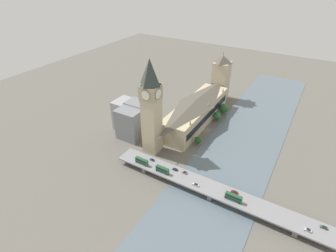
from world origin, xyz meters
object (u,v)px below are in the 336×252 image
Objects in this scene: clock_tower at (151,106)px; car_northbound_tail at (175,169)px; victoria_tower at (221,78)px; double_decker_bus_lead at (234,197)px; parliament_hall at (196,111)px; car_southbound_lead at (152,160)px; car_southbound_tail at (196,185)px; double_decker_bus_rear at (162,170)px; double_decker_bus_mid at (142,161)px; car_northbound_mid at (324,227)px; road_bridge at (213,190)px; car_southbound_extra at (235,192)px; car_northbound_lead at (185,172)px; car_southbound_mid at (308,230)px.

car_northbound_tail is (-33.33, 19.19, -36.74)m from clock_tower.
victoria_tower reaches higher than double_decker_bus_lead.
parliament_hall is 26.33× the size of car_southbound_lead.
clock_tower is 17.42× the size of car_southbound_tail.
double_decker_bus_rear is at bearing 135.00° from clock_tower.
parliament_hall is 9.32× the size of double_decker_bus_mid.
car_northbound_mid is 1.06× the size of car_southbound_lead.
clock_tower reaches higher than road_bridge.
double_decker_bus_mid is 27.07m from car_northbound_tail.
clock_tower is 50.89m from double_decker_bus_rear.
car_northbound_tail is (-21.35, 145.24, -19.52)m from victoria_tower.
car_northbound_lead is at bearing 0.29° from car_southbound_extra.
victoria_tower is 145.92m from car_southbound_lead.
car_northbound_mid is at bearing -176.54° from double_decker_bus_mid.
double_decker_bus_rear is (-26.28, 26.28, -34.76)m from clock_tower.
car_northbound_lead is 93.49m from car_northbound_mid.
victoria_tower is 148.82m from car_northbound_lead.
double_decker_bus_rear is 2.72× the size of car_northbound_tail.
victoria_tower is 154.00m from double_decker_bus_rear.
double_decker_bus_mid reaches higher than car_southbound_lead.
road_bridge is 61.16m from car_southbound_mid.
car_northbound_mid reaches higher than car_southbound_extra.
parliament_hall is at bearing -100.99° from clock_tower.
clock_tower is 19.83× the size of car_northbound_mid.
car_northbound_tail is at bearing -164.84° from double_decker_bus_mid.
road_bridge is at bearing 15.81° from car_southbound_extra.
victoria_tower reaches higher than road_bridge.
victoria_tower is at bearing -84.64° from double_decker_bus_rear.
road_bridge is 14.30× the size of double_decker_bus_mid.
victoria_tower is 5.31× the size of double_decker_bus_rear.
car_northbound_lead is 0.87× the size of car_southbound_tail.
double_decker_bus_mid is 2.67× the size of car_northbound_mid.
parliament_hall is 25.06× the size of car_northbound_lead.
double_decker_bus_mid reaches higher than car_northbound_tail.
road_bridge is at bearing 175.98° from car_southbound_lead.
parliament_hall is 146.91m from car_northbound_mid.
car_southbound_lead is (29.32, -0.00, -0.09)m from car_northbound_lead.
car_southbound_lead is (14.33, -7.73, -2.04)m from double_decker_bus_rear.
car_northbound_tail is 0.83× the size of car_southbound_tail.
double_decker_bus_mid is 2.82× the size of car_southbound_mid.
parliament_hall reaches higher than double_decker_bus_rear.
car_southbound_tail is (-41.92, 151.88, -19.50)m from victoria_tower.
victoria_tower reaches higher than car_southbound_lead.
double_decker_bus_mid is at bearing 3.83° from road_bridge.
car_northbound_lead is (-14.99, -7.72, -1.95)m from double_decker_bus_rear.
victoria_tower is at bearing -64.85° from car_southbound_extra.
victoria_tower is at bearing -78.55° from car_northbound_lead.
car_southbound_mid is (-119.53, -0.83, -2.11)m from double_decker_bus_mid.
clock_tower is at bearing -74.49° from double_decker_bus_mid.
car_southbound_tail is at bearing -179.08° from double_decker_bus_rear.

